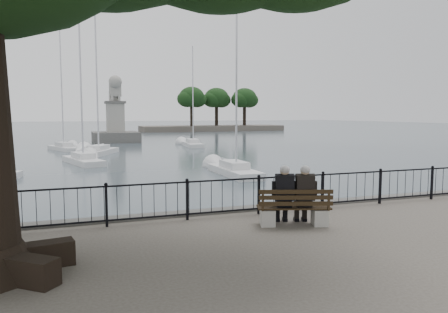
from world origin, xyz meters
name	(u,v)px	position (x,y,z in m)	size (l,w,h in m)	color
harbor	(218,230)	(0.00, 3.00, -0.50)	(260.00, 260.00, 1.20)	#4C4945
railing	(224,196)	(0.00, 2.50, 0.56)	(22.06, 0.06, 1.00)	black
bench	(294,212)	(1.29, 1.07, 0.33)	(1.85, 1.06, 0.93)	gray
person_left	(284,197)	(1.09, 1.24, 0.68)	(0.58, 0.81, 1.48)	black
person_right	(304,197)	(1.56, 1.09, 0.68)	(0.58, 0.81, 1.48)	black
lion_monument	(116,125)	(2.00, 49.94, 1.14)	(5.79, 5.79, 8.60)	#4C4945
sailboat_b	(83,159)	(-2.84, 25.51, -0.63)	(3.01, 5.94, 13.12)	silver
sailboat_c	(234,169)	(5.62, 16.35, -0.67)	(1.63, 5.64, 11.26)	silver
sailboat_f	(99,151)	(-1.30, 32.43, -0.64)	(4.15, 6.36, 13.07)	silver
sailboat_g	(193,143)	(9.35, 39.22, -0.68)	(2.05, 5.76, 11.27)	silver
sailboat_h	(64,147)	(-4.28, 38.44, -0.62)	(3.31, 5.38, 12.70)	silver
far_shore	(215,112)	(25.54, 79.46, 3.00)	(30.00, 8.60, 9.18)	#4C463F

